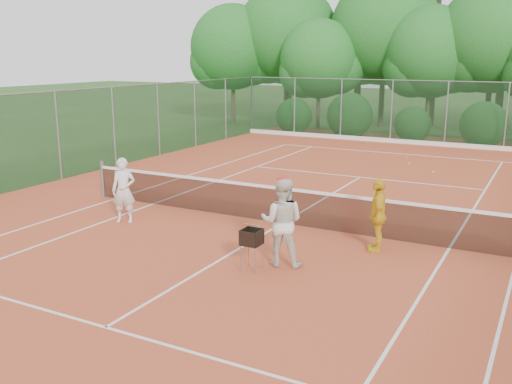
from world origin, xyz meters
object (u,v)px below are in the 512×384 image
at_px(player_white, 124,190).
at_px(player_center_grp, 282,222).
at_px(ball_hopper, 252,238).
at_px(player_yellow, 378,215).

bearing_deg(player_white, player_center_grp, -34.54).
xyz_separation_m(player_white, player_center_grp, (4.89, -0.89, 0.09)).
relative_size(player_center_grp, ball_hopper, 2.21).
distance_m(player_center_grp, player_yellow, 2.29).
bearing_deg(player_center_grp, ball_hopper, -127.26).
relative_size(player_center_grp, player_yellow, 1.15).
bearing_deg(ball_hopper, player_yellow, 50.63).
bearing_deg(ball_hopper, player_white, 162.00).
xyz_separation_m(player_white, ball_hopper, (4.48, -1.43, -0.17)).
height_order(player_white, player_center_grp, player_center_grp).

